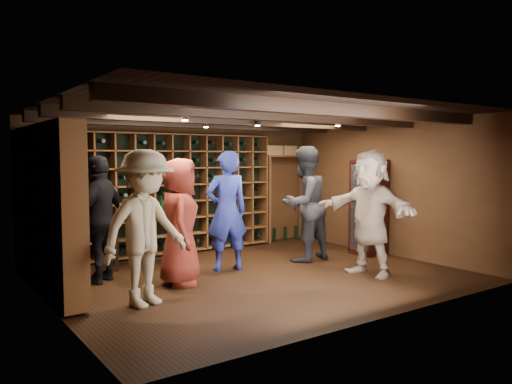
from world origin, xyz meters
TOP-DOWN VIEW (x-y plane):
  - ground at (0.00, 0.00)m, footprint 6.00×6.00m
  - room_shell at (0.00, 0.05)m, footprint 6.00×6.00m
  - wine_rack_back at (-0.52, 2.33)m, footprint 4.65×0.30m
  - wine_rack_left at (-2.83, 0.82)m, footprint 0.30×2.65m
  - crate_shelf at (2.41, 2.32)m, footprint 1.20×0.32m
  - display_cabinet at (2.71, 0.20)m, footprint 0.55×0.50m
  - man_blue_shirt at (-0.18, 0.58)m, footprint 0.78×0.58m
  - man_grey_suit at (1.33, 0.43)m, footprint 1.07×0.88m
  - guest_red_floral at (-1.20, 0.19)m, footprint 0.90×1.05m
  - guest_woman_black at (-2.08, 0.99)m, footprint 1.13×1.04m
  - guest_khaki at (-2.00, -0.49)m, footprint 1.40×1.06m
  - guest_beige at (1.48, -0.94)m, footprint 0.73×1.85m
  - tasting_table at (-1.12, 1.56)m, footprint 1.23×0.89m

SIDE VIEW (x-z plane):
  - ground at x=0.00m, z-range 0.00..0.00m
  - tasting_table at x=-1.12m, z-range 0.19..1.30m
  - display_cabinet at x=2.71m, z-range -0.02..1.73m
  - guest_red_floral at x=-1.20m, z-range 0.00..1.81m
  - guest_woman_black at x=-2.08m, z-range 0.00..1.86m
  - guest_khaki at x=-2.00m, z-range 0.00..1.92m
  - man_blue_shirt at x=-0.18m, z-range 0.00..1.92m
  - guest_beige at x=1.48m, z-range 0.00..1.95m
  - man_grey_suit at x=1.33m, z-range 0.00..2.01m
  - wine_rack_back at x=-0.52m, z-range 0.05..2.25m
  - wine_rack_left at x=-2.83m, z-range 0.05..2.25m
  - crate_shelf at x=2.41m, z-range 0.54..2.60m
  - room_shell at x=0.00m, z-range -0.58..5.42m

